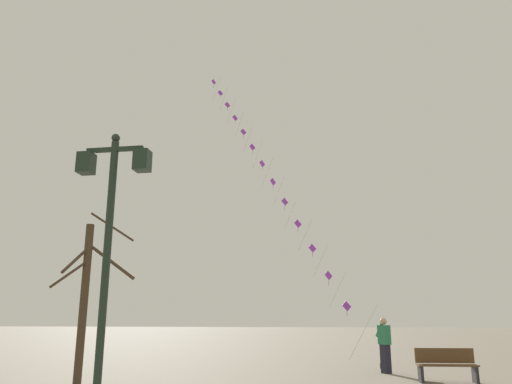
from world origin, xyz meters
TOP-DOWN VIEW (x-y plane):
  - ground_plane at (0.00, 20.00)m, footprint 160.00×160.00m
  - twin_lantern_lamp_post at (-2.94, 6.16)m, footprint 1.39×0.28m
  - kite_train at (-1.99, 22.03)m, footprint 9.08×11.08m
  - kite_flyer at (2.65, 14.82)m, footprint 0.47×0.60m
  - bare_tree at (-5.57, 10.59)m, footprint 1.75×1.93m
  - park_bench at (4.07, 12.70)m, footprint 1.62×0.53m

SIDE VIEW (x-z plane):
  - ground_plane at x=0.00m, z-range 0.00..0.00m
  - park_bench at x=4.07m, z-range 0.01..0.90m
  - kite_flyer at x=2.65m, z-range 0.05..1.76m
  - bare_tree at x=-5.57m, z-range -0.01..4.59m
  - twin_lantern_lamp_post at x=-2.94m, z-range 0.97..6.07m
  - kite_train at x=-1.99m, z-range 0.30..17.64m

